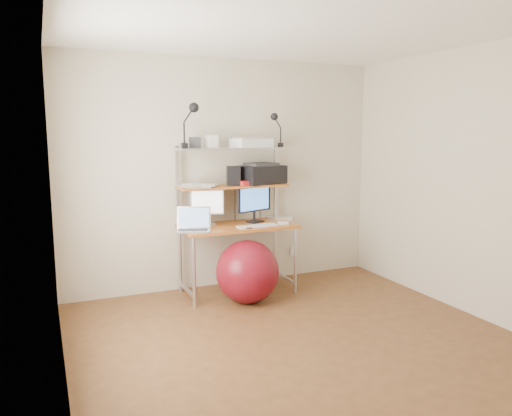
# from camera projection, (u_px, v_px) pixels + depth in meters

# --- Properties ---
(room) EXTENTS (3.60, 3.60, 3.60)m
(room) POSITION_uv_depth(u_px,v_px,m) (304.00, 192.00, 3.89)
(room) COLOR brown
(room) RESTS_ON ground
(computer_desk) EXTENTS (1.20, 0.60, 1.57)m
(computer_desk) POSITION_uv_depth(u_px,v_px,m) (235.00, 204.00, 5.29)
(computer_desk) COLOR #AF6022
(computer_desk) RESTS_ON ground
(desktop) EXTENTS (1.20, 0.60, 0.00)m
(desktop) POSITION_uv_depth(u_px,v_px,m) (237.00, 225.00, 5.27)
(desktop) COLOR #AF6022
(desktop) RESTS_ON computer_desk
(mid_shelf) EXTENTS (1.18, 0.34, 0.00)m
(mid_shelf) POSITION_uv_depth(u_px,v_px,m) (233.00, 185.00, 5.32)
(mid_shelf) COLOR #AF6022
(mid_shelf) RESTS_ON computer_desk
(top_shelf) EXTENTS (1.18, 0.34, 0.00)m
(top_shelf) POSITION_uv_depth(u_px,v_px,m) (233.00, 147.00, 5.26)
(top_shelf) COLOR #BCBBC0
(top_shelf) RESTS_ON computer_desk
(floor) EXTENTS (3.60, 3.60, 0.00)m
(floor) POSITION_uv_depth(u_px,v_px,m) (302.00, 344.00, 4.08)
(floor) COLOR brown
(floor) RESTS_ON ground
(wall_outlet) EXTENTS (0.08, 0.01, 0.12)m
(wall_outlet) POSITION_uv_depth(u_px,v_px,m) (293.00, 251.00, 5.98)
(wall_outlet) COLOR silver
(wall_outlet) RESTS_ON room
(monitor_silver) EXTENTS (0.35, 0.16, 0.40)m
(monitor_silver) POSITION_uv_depth(u_px,v_px,m) (207.00, 205.00, 5.27)
(monitor_silver) COLOR #B1B1B5
(monitor_silver) RESTS_ON desktop
(monitor_black) EXTENTS (0.44, 0.20, 0.46)m
(monitor_black) POSITION_uv_depth(u_px,v_px,m) (254.00, 201.00, 5.41)
(monitor_black) COLOR black
(monitor_black) RESTS_ON desktop
(laptop) EXTENTS (0.41, 0.37, 0.29)m
(laptop) POSITION_uv_depth(u_px,v_px,m) (194.00, 226.00, 4.97)
(laptop) COLOR silver
(laptop) RESTS_ON desktop
(keyboard) EXTENTS (0.44, 0.14, 0.01)m
(keyboard) POSITION_uv_depth(u_px,v_px,m) (257.00, 226.00, 5.19)
(keyboard) COLOR silver
(keyboard) RESTS_ON desktop
(mouse) EXTENTS (0.10, 0.06, 0.03)m
(mouse) POSITION_uv_depth(u_px,v_px,m) (283.00, 223.00, 5.31)
(mouse) COLOR silver
(mouse) RESTS_ON desktop
(mac_mini) EXTENTS (0.23, 0.23, 0.04)m
(mac_mini) POSITION_uv_depth(u_px,v_px,m) (279.00, 218.00, 5.58)
(mac_mini) COLOR silver
(mac_mini) RESTS_ON desktop
(phone) EXTENTS (0.07, 0.12, 0.01)m
(phone) POSITION_uv_depth(u_px,v_px,m) (247.00, 227.00, 5.13)
(phone) COLOR black
(phone) RESTS_ON desktop
(printer) EXTENTS (0.55, 0.44, 0.23)m
(printer) POSITION_uv_depth(u_px,v_px,m) (261.00, 174.00, 5.46)
(printer) COLOR black
(printer) RESTS_ON mid_shelf
(nas_cube) EXTENTS (0.17, 0.17, 0.20)m
(nas_cube) POSITION_uv_depth(u_px,v_px,m) (233.00, 176.00, 5.29)
(nas_cube) COLOR black
(nas_cube) RESTS_ON mid_shelf
(red_box) EXTENTS (0.20, 0.15, 0.05)m
(red_box) POSITION_uv_depth(u_px,v_px,m) (247.00, 183.00, 5.30)
(red_box) COLOR red
(red_box) RESTS_ON mid_shelf
(scanner) EXTENTS (0.45, 0.34, 0.11)m
(scanner) POSITION_uv_depth(u_px,v_px,m) (251.00, 142.00, 5.32)
(scanner) COLOR silver
(scanner) RESTS_ON top_shelf
(box_white) EXTENTS (0.12, 0.10, 0.13)m
(box_white) POSITION_uv_depth(u_px,v_px,m) (212.00, 141.00, 5.15)
(box_white) COLOR silver
(box_white) RESTS_ON top_shelf
(box_grey) EXTENTS (0.13, 0.13, 0.11)m
(box_grey) POSITION_uv_depth(u_px,v_px,m) (195.00, 143.00, 5.11)
(box_grey) COLOR #323235
(box_grey) RESTS_ON top_shelf
(clip_lamp_left) EXTENTS (0.18, 0.10, 0.45)m
(clip_lamp_left) POSITION_uv_depth(u_px,v_px,m) (192.00, 115.00, 4.96)
(clip_lamp_left) COLOR black
(clip_lamp_left) RESTS_ON top_shelf
(clip_lamp_right) EXTENTS (0.15, 0.08, 0.36)m
(clip_lamp_right) POSITION_uv_depth(u_px,v_px,m) (276.00, 122.00, 5.36)
(clip_lamp_right) COLOR black
(clip_lamp_right) RESTS_ON top_shelf
(exercise_ball) EXTENTS (0.64, 0.64, 0.64)m
(exercise_ball) POSITION_uv_depth(u_px,v_px,m) (247.00, 272.00, 5.03)
(exercise_ball) COLOR maroon
(exercise_ball) RESTS_ON floor
(paper_stack) EXTENTS (0.40, 0.40, 0.03)m
(paper_stack) POSITION_uv_depth(u_px,v_px,m) (198.00, 185.00, 5.17)
(paper_stack) COLOR white
(paper_stack) RESTS_ON mid_shelf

